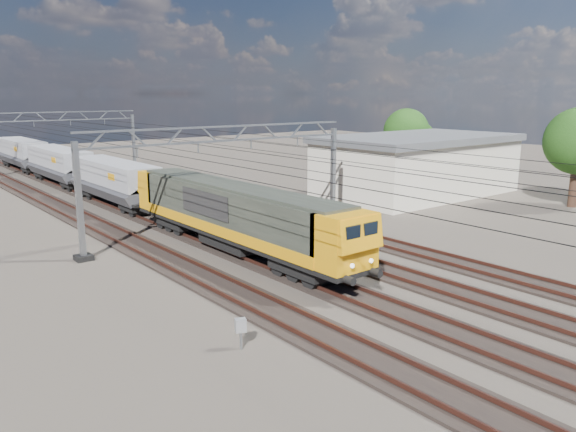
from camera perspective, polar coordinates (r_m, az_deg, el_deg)
ground at (r=34.12m, az=-2.50°, el=-3.12°), size 160.00×160.00×0.00m
track_outer_west at (r=31.07m, az=-11.47°, el=-4.79°), size 2.60×140.00×0.30m
track_loco at (r=33.00m, az=-5.31°, el=-3.57°), size 2.60×140.00×0.30m
track_inner_east at (r=35.28m, az=0.11°, el=-2.47°), size 2.60×140.00×0.30m
track_outer_east at (r=37.85m, az=4.83°, el=-1.49°), size 2.60×140.00×0.30m
catenary_gantry_mid at (r=36.56m, az=-6.29°, el=4.11°), size 19.90×0.90×7.11m
catenary_gantry_far at (r=69.50m, az=-22.68°, el=7.11°), size 19.90×0.90×7.11m
overhead_wires at (r=39.77m, az=-9.50°, el=7.35°), size 12.03×140.00×0.53m
locomotive at (r=32.58m, az=-5.52°, el=0.30°), size 2.76×21.10×3.62m
hopper_wagon_lead at (r=48.16m, az=-17.23°, el=3.59°), size 3.38×13.00×3.25m
hopper_wagon_mid at (r=61.49m, az=-22.21°, el=5.01°), size 3.38×13.00×3.25m
hopper_wagon_third at (r=75.13m, az=-25.40°, el=5.91°), size 3.38×13.00×3.25m
trackside_cabinet at (r=20.65m, az=-4.84°, el=-11.10°), size 0.47×0.42×1.17m
industrial_shed at (r=53.07m, az=12.98°, el=5.13°), size 18.60×10.60×5.40m
tree_far at (r=64.19m, az=12.24°, el=8.21°), size 5.50×5.10×7.52m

